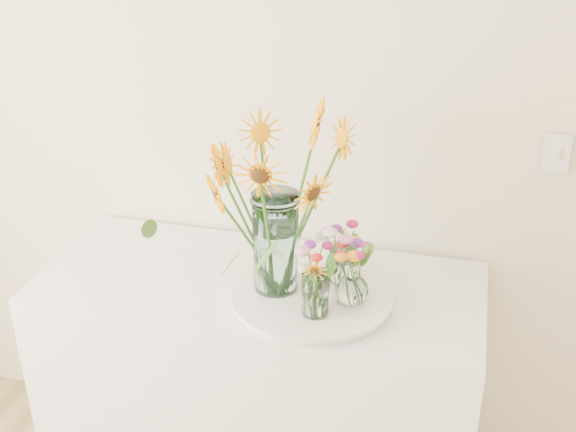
# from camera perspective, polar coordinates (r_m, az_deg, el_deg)

# --- Properties ---
(counter) EXTENTS (1.40, 0.60, 0.90)m
(counter) POSITION_cam_1_polar(r_m,az_deg,el_deg) (2.55, -2.12, -13.81)
(counter) COLOR white
(counter) RESTS_ON ground_plane
(tray) EXTENTS (0.46, 0.46, 0.02)m
(tray) POSITION_cam_1_polar(r_m,az_deg,el_deg) (2.18, 1.88, -6.43)
(tray) COLOR white
(tray) RESTS_ON counter
(mason_jar) EXTENTS (0.16, 0.16, 0.31)m
(mason_jar) POSITION_cam_1_polar(r_m,az_deg,el_deg) (2.12, -0.99, -2.11)
(mason_jar) COLOR #A2CFCD
(mason_jar) RESTS_ON tray
(sunflower_bouquet) EXTENTS (0.83, 0.83, 0.59)m
(sunflower_bouquet) POSITION_cam_1_polar(r_m,az_deg,el_deg) (2.06, -1.02, 1.33)
(sunflower_bouquet) COLOR #FB9E05
(sunflower_bouquet) RESTS_ON tray
(small_vase_a) EXTENTS (0.10, 0.10, 0.14)m
(small_vase_a) POSITION_cam_1_polar(r_m,az_deg,el_deg) (2.05, 2.20, -6.18)
(small_vase_a) COLOR white
(small_vase_a) RESTS_ON tray
(wildflower_posy_a) EXTENTS (0.20, 0.20, 0.23)m
(wildflower_posy_a) POSITION_cam_1_polar(r_m,az_deg,el_deg) (2.02, 2.22, -5.10)
(wildflower_posy_a) COLOR orange
(wildflower_posy_a) RESTS_ON tray
(small_vase_b) EXTENTS (0.10, 0.10, 0.14)m
(small_vase_b) POSITION_cam_1_polar(r_m,az_deg,el_deg) (2.11, 5.09, -5.14)
(small_vase_b) COLOR white
(small_vase_b) RESTS_ON tray
(wildflower_posy_b) EXTENTS (0.19, 0.19, 0.23)m
(wildflower_posy_b) POSITION_cam_1_polar(r_m,az_deg,el_deg) (2.08, 5.13, -4.09)
(wildflower_posy_b) COLOR orange
(wildflower_posy_b) RESTS_ON tray
(small_vase_c) EXTENTS (0.08, 0.08, 0.11)m
(small_vase_c) POSITION_cam_1_polar(r_m,az_deg,el_deg) (2.21, 4.11, -4.00)
(small_vase_c) COLOR white
(small_vase_c) RESTS_ON tray
(wildflower_posy_c) EXTENTS (0.18, 0.18, 0.20)m
(wildflower_posy_c) POSITION_cam_1_polar(r_m,az_deg,el_deg) (2.19, 4.14, -2.98)
(wildflower_posy_c) COLOR orange
(wildflower_posy_c) RESTS_ON tray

